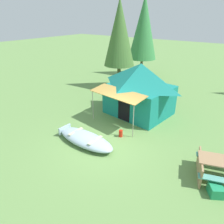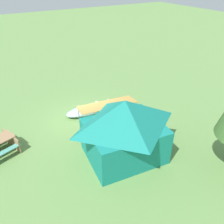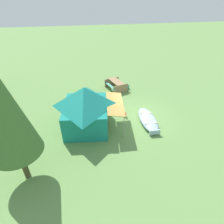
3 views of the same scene
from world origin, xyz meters
TOP-DOWN VIEW (x-y plane):
  - ground_plane at (0.00, 0.00)m, footprint 80.00×80.00m
  - beached_rowboat at (-0.78, -0.60)m, footprint 2.96×1.14m
  - canvas_cabin_tent at (-0.45, 3.49)m, footprint 3.73×4.12m
  - fuel_can at (0.16, 0.78)m, footprint 0.18×0.18m

SIDE VIEW (x-z plane):
  - ground_plane at x=0.00m, z-range 0.00..0.00m
  - fuel_can at x=0.16m, z-range 0.00..0.33m
  - beached_rowboat at x=-0.78m, z-range 0.01..0.45m
  - canvas_cabin_tent at x=-0.45m, z-range 0.05..2.90m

